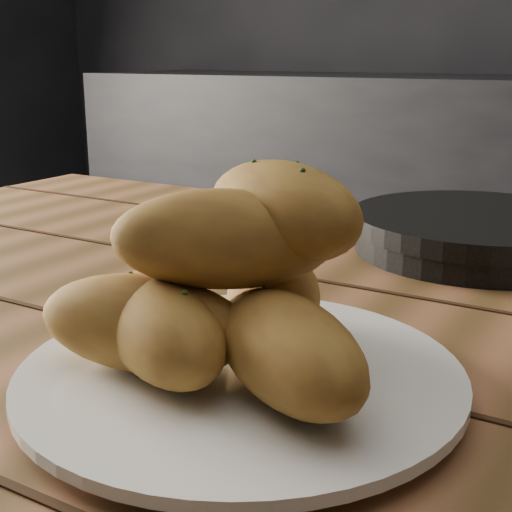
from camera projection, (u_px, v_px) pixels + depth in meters
The scene contains 5 objects.
counter at pixel (470, 217), 2.35m from camera, with size 2.80×0.60×0.90m, color black.
table at pixel (316, 423), 0.63m from camera, with size 1.48×0.92×0.75m.
plate at pixel (241, 379), 0.48m from camera, with size 0.30×0.30×0.02m.
bread_rolls at pixel (227, 292), 0.46m from camera, with size 0.26×0.23×0.13m.
skillet at pixel (481, 233), 0.81m from camera, with size 0.40×0.29×0.05m.
Camera 1 is at (0.56, -0.63, 0.97)m, focal length 50.00 mm.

